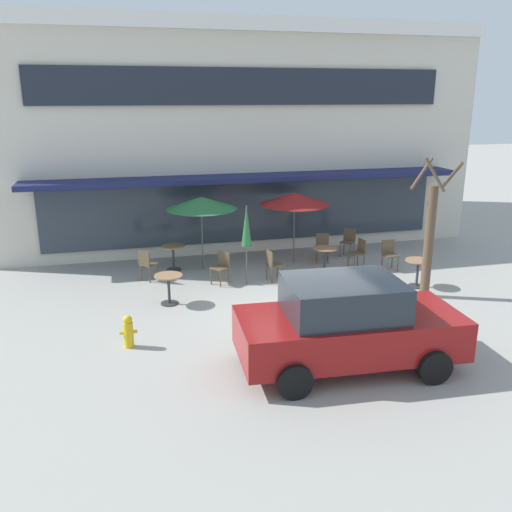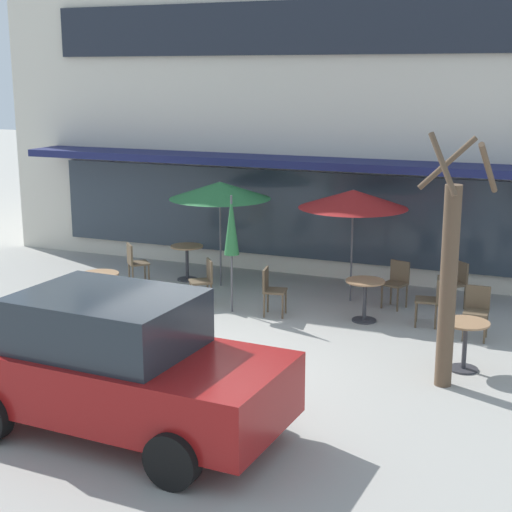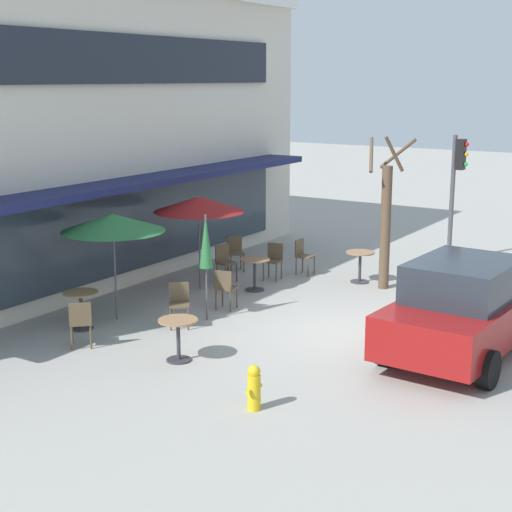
{
  "view_description": "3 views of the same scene",
  "coord_description": "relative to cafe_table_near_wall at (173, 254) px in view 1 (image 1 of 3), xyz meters",
  "views": [
    {
      "loc": [
        -3.96,
        -10.93,
        5.02
      ],
      "look_at": [
        -0.51,
        2.74,
        0.82
      ],
      "focal_mm": 38.0,
      "sensor_mm": 36.0,
      "label": 1
    },
    {
      "loc": [
        5.07,
        -9.95,
        4.37
      ],
      "look_at": [
        0.0,
        2.27,
        1.27
      ],
      "focal_mm": 55.0,
      "sensor_mm": 36.0,
      "label": 2
    },
    {
      "loc": [
        -13.24,
        -6.26,
        4.86
      ],
      "look_at": [
        0.59,
        2.52,
        1.13
      ],
      "focal_mm": 55.0,
      "sensor_mm": 36.0,
      "label": 3
    }
  ],
  "objects": [
    {
      "name": "cafe_table_streetside",
      "position": [
        -0.39,
        -2.72,
        0.0
      ],
      "size": [
        0.7,
        0.7,
        0.76
      ],
      "color": "#333338",
      "rests_on": "ground"
    },
    {
      "name": "street_tree",
      "position": [
        6.09,
        -3.79,
        1.11
      ],
      "size": [
        1.08,
        1.08,
        3.6
      ],
      "color": "brown",
      "rests_on": "ground"
    },
    {
      "name": "building_facade",
      "position": [
        2.57,
        5.36,
        3.15
      ],
      "size": [
        16.09,
        9.1,
        7.33
      ],
      "color": "beige",
      "rests_on": "ground"
    },
    {
      "name": "cafe_chair_2",
      "position": [
        5.42,
        -1.16,
        0.01
      ],
      "size": [
        0.46,
        0.46,
        0.89
      ],
      "color": "brown",
      "rests_on": "ground"
    },
    {
      "name": "cafe_chair_4",
      "position": [
        -0.81,
        -0.79,
        0.01
      ],
      "size": [
        0.57,
        0.57,
        0.89
      ],
      "color": "brown",
      "rests_on": "ground"
    },
    {
      "name": "cafe_chair_6",
      "position": [
        6.25,
        -1.52,
        0.01
      ],
      "size": [
        0.41,
        0.41,
        0.89
      ],
      "color": "brown",
      "rests_on": "ground"
    },
    {
      "name": "fire_hydrant",
      "position": [
        -1.43,
        -4.96,
        -0.16
      ],
      "size": [
        0.36,
        0.2,
        0.71
      ],
      "color": "gold",
      "rests_on": "ground"
    },
    {
      "name": "ground_plane",
      "position": [
        2.57,
        -4.6,
        -0.52
      ],
      "size": [
        80.0,
        80.0,
        0.0
      ],
      "primitive_type": "plane",
      "color": "#9E9B93"
    },
    {
      "name": "cafe_table_by_tree",
      "position": [
        6.27,
        -3.09,
        0.0
      ],
      "size": [
        0.7,
        0.7,
        0.76
      ],
      "color": "#333338",
      "rests_on": "ground"
    },
    {
      "name": "cafe_chair_1",
      "position": [
        5.65,
        0.14,
        0.01
      ],
      "size": [
        0.57,
        0.57,
        0.89
      ],
      "color": "brown",
      "rests_on": "ground"
    },
    {
      "name": "parked_sedan",
      "position": [
        2.58,
        -6.84,
        0.36
      ],
      "size": [
        4.29,
        2.19,
        1.76
      ],
      "color": "maroon",
      "rests_on": "ground"
    },
    {
      "name": "patio_umbrella_green_folded",
      "position": [
        0.86,
        -0.14,
        1.51
      ],
      "size": [
        2.1,
        2.1,
        2.2
      ],
      "color": "#4C4C51",
      "rests_on": "ground"
    },
    {
      "name": "cafe_table_mid_patio",
      "position": [
        4.27,
        -1.34,
        0.0
      ],
      "size": [
        0.7,
        0.7,
        0.76
      ],
      "color": "#333338",
      "rests_on": "ground"
    },
    {
      "name": "cafe_chair_3",
      "position": [
        2.59,
        -1.65,
        0.01
      ],
      "size": [
        0.47,
        0.47,
        0.89
      ],
      "color": "brown",
      "rests_on": "ground"
    },
    {
      "name": "cafe_chair_5",
      "position": [
        4.61,
        -0.26,
        0.01
      ],
      "size": [
        0.5,
        0.5,
        0.89
      ],
      "color": "brown",
      "rests_on": "ground"
    },
    {
      "name": "cafe_chair_0",
      "position": [
        1.17,
        -1.53,
        0.01
      ],
      "size": [
        0.56,
        0.56,
        0.89
      ],
      "color": "brown",
      "rests_on": "ground"
    },
    {
      "name": "cafe_table_near_wall",
      "position": [
        0.0,
        0.0,
        0.0
      ],
      "size": [
        0.7,
        0.7,
        0.76
      ],
      "color": "#333338",
      "rests_on": "ground"
    },
    {
      "name": "patio_umbrella_corner_open",
      "position": [
        1.83,
        -1.72,
        1.11
      ],
      "size": [
        0.28,
        0.28,
        2.2
      ],
      "color": "#4C4C51",
      "rests_on": "ground"
    },
    {
      "name": "patio_umbrella_cream_folded",
      "position": [
        3.69,
        -0.18,
        1.51
      ],
      "size": [
        2.1,
        2.1,
        2.2
      ],
      "color": "#4C4C51",
      "rests_on": "ground"
    }
  ]
}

